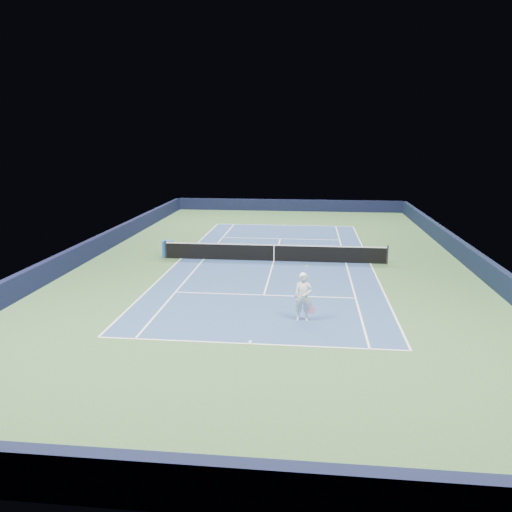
# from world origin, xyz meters

# --- Properties ---
(ground) EXTENTS (40.00, 40.00, 0.00)m
(ground) POSITION_xyz_m (0.00, 0.00, 0.00)
(ground) COLOR #33562F
(ground) RESTS_ON ground
(wall_far) EXTENTS (22.00, 0.35, 1.10)m
(wall_far) POSITION_xyz_m (0.00, 19.82, 0.55)
(wall_far) COLOR black
(wall_far) RESTS_ON ground
(wall_near) EXTENTS (22.00, 0.35, 1.10)m
(wall_near) POSITION_xyz_m (0.00, -19.82, 0.55)
(wall_near) COLOR black
(wall_near) RESTS_ON ground
(wall_right) EXTENTS (0.35, 40.00, 1.10)m
(wall_right) POSITION_xyz_m (10.82, 0.00, 0.55)
(wall_right) COLOR black
(wall_right) RESTS_ON ground
(wall_left) EXTENTS (0.35, 40.00, 1.10)m
(wall_left) POSITION_xyz_m (-10.82, 0.00, 0.55)
(wall_left) COLOR black
(wall_left) RESTS_ON ground
(court_surface) EXTENTS (10.97, 23.77, 0.01)m
(court_surface) POSITION_xyz_m (0.00, 0.00, 0.00)
(court_surface) COLOR navy
(court_surface) RESTS_ON ground
(baseline_far) EXTENTS (10.97, 0.08, 0.00)m
(baseline_far) POSITION_xyz_m (0.00, 11.88, 0.01)
(baseline_far) COLOR white
(baseline_far) RESTS_ON ground
(baseline_near) EXTENTS (10.97, 0.08, 0.00)m
(baseline_near) POSITION_xyz_m (0.00, -11.88, 0.01)
(baseline_near) COLOR white
(baseline_near) RESTS_ON ground
(sideline_doubles_right) EXTENTS (0.08, 23.77, 0.00)m
(sideline_doubles_right) POSITION_xyz_m (5.49, 0.00, 0.01)
(sideline_doubles_right) COLOR white
(sideline_doubles_right) RESTS_ON ground
(sideline_doubles_left) EXTENTS (0.08, 23.77, 0.00)m
(sideline_doubles_left) POSITION_xyz_m (-5.49, 0.00, 0.01)
(sideline_doubles_left) COLOR white
(sideline_doubles_left) RESTS_ON ground
(sideline_singles_right) EXTENTS (0.08, 23.77, 0.00)m
(sideline_singles_right) POSITION_xyz_m (4.12, 0.00, 0.01)
(sideline_singles_right) COLOR white
(sideline_singles_right) RESTS_ON ground
(sideline_singles_left) EXTENTS (0.08, 23.77, 0.00)m
(sideline_singles_left) POSITION_xyz_m (-4.12, 0.00, 0.01)
(sideline_singles_left) COLOR white
(sideline_singles_left) RESTS_ON ground
(service_line_far) EXTENTS (8.23, 0.08, 0.00)m
(service_line_far) POSITION_xyz_m (0.00, 6.40, 0.01)
(service_line_far) COLOR white
(service_line_far) RESTS_ON ground
(service_line_near) EXTENTS (8.23, 0.08, 0.00)m
(service_line_near) POSITION_xyz_m (0.00, -6.40, 0.01)
(service_line_near) COLOR white
(service_line_near) RESTS_ON ground
(center_service_line) EXTENTS (0.08, 12.80, 0.00)m
(center_service_line) POSITION_xyz_m (0.00, 0.00, 0.01)
(center_service_line) COLOR white
(center_service_line) RESTS_ON ground
(center_mark_far) EXTENTS (0.08, 0.30, 0.00)m
(center_mark_far) POSITION_xyz_m (0.00, 11.73, 0.01)
(center_mark_far) COLOR white
(center_mark_far) RESTS_ON ground
(center_mark_near) EXTENTS (0.08, 0.30, 0.00)m
(center_mark_near) POSITION_xyz_m (0.00, -11.73, 0.01)
(center_mark_near) COLOR white
(center_mark_near) RESTS_ON ground
(tennis_net) EXTENTS (12.90, 0.10, 1.07)m
(tennis_net) POSITION_xyz_m (0.00, 0.00, 0.50)
(tennis_net) COLOR black
(tennis_net) RESTS_ON ground
(sponsor_cube) EXTENTS (0.67, 0.62, 0.98)m
(sponsor_cube) POSITION_xyz_m (-6.40, 0.40, 0.49)
(sponsor_cube) COLOR #1B50A5
(sponsor_cube) RESTS_ON ground
(tennis_player) EXTENTS (0.84, 1.27, 1.97)m
(tennis_player) POSITION_xyz_m (1.81, -9.39, 0.96)
(tennis_player) COLOR white
(tennis_player) RESTS_ON ground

